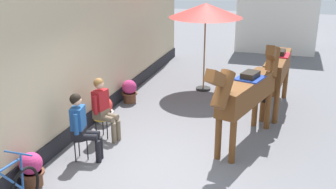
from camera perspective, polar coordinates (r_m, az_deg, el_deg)
ground_plane at (r=10.30m, az=5.09°, el=-2.53°), size 40.00×40.00×0.00m
pub_facade_wall at (r=9.33m, az=-12.19°, el=4.71°), size 0.34×14.00×3.40m
distant_cottage at (r=17.70m, az=15.69°, el=12.16°), size 3.40×2.60×3.50m
seated_visitor_near at (r=7.81m, az=-12.39°, el=-4.15°), size 0.61×0.48×1.39m
seated_visitor_far at (r=8.64m, az=-9.38°, el=-1.60°), size 0.61×0.48×1.39m
saddled_horse_near at (r=8.27m, az=11.06°, el=0.13°), size 1.11×2.92×2.06m
saddled_horse_far at (r=10.40m, az=15.48°, el=3.79°), size 0.63×3.00×2.06m
flower_planter_nearest at (r=7.38m, az=-19.15°, el=-10.15°), size 0.43×0.43×0.64m
flower_planter_inner_far at (r=9.64m, az=-9.19°, el=-2.14°), size 0.43×0.43×0.64m
flower_planter_farthest at (r=10.88m, az=-5.60°, el=0.55°), size 0.43×0.43×0.64m
cafe_parasol at (r=11.46m, az=5.48°, el=11.97°), size 2.10×2.10×2.58m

